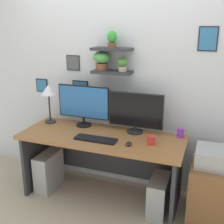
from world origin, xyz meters
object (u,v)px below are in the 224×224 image
(monitor_left, at_px, (84,104))
(pen_cup, at_px, (180,133))
(keyboard, at_px, (96,139))
(desk_lamp, at_px, (49,93))
(drawer_cabinet, at_px, (212,193))
(computer_tower_left, at_px, (49,170))
(computer_tower_right, at_px, (159,195))
(printer, at_px, (216,158))
(desk, at_px, (104,151))
(computer_mouse, at_px, (129,144))
(coffee_mug, at_px, (151,140))
(monitor_right, at_px, (136,112))

(monitor_left, distance_m, pen_cup, 1.12)
(keyboard, bearing_deg, desk_lamp, 157.35)
(drawer_cabinet, distance_m, computer_tower_left, 1.84)
(keyboard, xyz_separation_m, computer_tower_right, (0.66, 0.09, -0.57))
(computer_tower_right, bearing_deg, printer, 7.25)
(desk, distance_m, pen_cup, 0.85)
(printer, distance_m, computer_tower_left, 1.89)
(computer_tower_right, bearing_deg, keyboard, -171.89)
(drawer_cabinet, bearing_deg, computer_mouse, -168.64)
(desk, relative_size, pen_cup, 17.61)
(coffee_mug, bearing_deg, computer_tower_right, 0.56)
(keyboard, distance_m, coffee_mug, 0.56)
(pen_cup, bearing_deg, keyboard, -154.87)
(keyboard, bearing_deg, printer, 7.73)
(drawer_cabinet, bearing_deg, keyboard, -172.27)
(monitor_left, distance_m, monitor_right, 0.62)
(computer_tower_left, bearing_deg, monitor_left, 35.54)
(coffee_mug, bearing_deg, printer, 6.10)
(desk, bearing_deg, monitor_left, 152.57)
(coffee_mug, xyz_separation_m, pen_cup, (0.25, 0.28, 0.01))
(monitor_right, bearing_deg, desk_lamp, -177.19)
(computer_mouse, distance_m, computer_tower_left, 1.16)
(monitor_right, bearing_deg, pen_cup, 2.83)
(pen_cup, xyz_separation_m, computer_tower_right, (-0.14, -0.28, -0.61))
(desk_lamp, height_order, computer_tower_right, desk_lamp)
(printer, relative_size, computer_tower_left, 0.86)
(computer_mouse, xyz_separation_m, desk_lamp, (-1.08, 0.31, 0.35))
(keyboard, relative_size, desk_lamp, 0.95)
(monitor_right, distance_m, keyboard, 0.53)
(desk, height_order, drawer_cabinet, desk)
(drawer_cabinet, distance_m, printer, 0.38)
(keyboard, height_order, computer_mouse, computer_mouse)
(drawer_cabinet, bearing_deg, coffee_mug, -173.90)
(monitor_left, relative_size, drawer_cabinet, 1.05)
(monitor_right, relative_size, desk_lamp, 1.30)
(coffee_mug, relative_size, pen_cup, 0.90)
(coffee_mug, xyz_separation_m, computer_tower_right, (0.11, 0.00, -0.60))
(computer_tower_left, distance_m, computer_tower_right, 1.32)
(monitor_right, distance_m, computer_tower_right, 0.90)
(monitor_right, height_order, computer_mouse, monitor_right)
(keyboard, xyz_separation_m, printer, (1.17, 0.16, -0.08))
(desk_lamp, distance_m, coffee_mug, 1.33)
(desk, xyz_separation_m, pen_cup, (0.79, 0.18, 0.26))
(monitor_right, height_order, printer, monitor_right)
(monitor_left, relative_size, coffee_mug, 6.90)
(desk_lamp, bearing_deg, desk, -8.48)
(desk, relative_size, monitor_left, 2.84)
(monitor_right, distance_m, coffee_mug, 0.40)
(printer, xyz_separation_m, computer_tower_right, (-0.51, -0.07, -0.49))
(desk_lamp, height_order, coffee_mug, desk_lamp)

